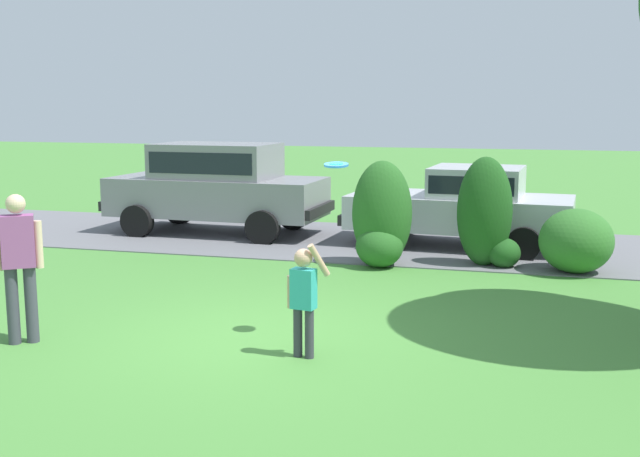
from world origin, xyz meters
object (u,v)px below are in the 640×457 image
(parked_suv, at_px, (217,183))
(child_thrower, at_px, (304,293))
(adult_onlooker, at_px, (19,260))
(parked_sedan, at_px, (465,204))
(frisbee, at_px, (336,165))

(parked_suv, relative_size, child_thrower, 3.69)
(child_thrower, distance_m, adult_onlooker, 3.32)
(parked_suv, bearing_deg, adult_onlooker, -83.99)
(adult_onlooker, bearing_deg, child_thrower, 6.52)
(parked_sedan, distance_m, adult_onlooker, 8.68)
(parked_sedan, bearing_deg, adult_onlooker, -120.53)
(parked_sedan, height_order, child_thrower, parked_sedan)
(parked_sedan, height_order, parked_suv, parked_suv)
(parked_sedan, relative_size, frisbee, 16.08)
(child_thrower, bearing_deg, parked_suv, 119.30)
(parked_suv, bearing_deg, child_thrower, -60.70)
(parked_suv, xyz_separation_m, adult_onlooker, (0.81, -7.66, -0.09))
(parked_sedan, xyz_separation_m, adult_onlooker, (-4.41, -7.48, 0.13))
(child_thrower, xyz_separation_m, adult_onlooker, (-3.28, -0.38, 0.27))
(parked_suv, distance_m, frisbee, 7.90)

